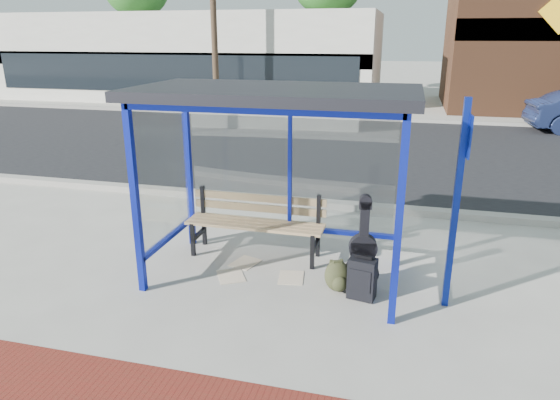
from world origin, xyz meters
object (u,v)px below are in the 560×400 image
(suitcase, at_px, (362,279))
(backpack, at_px, (338,277))
(guitar_bag, at_px, (363,256))
(bench, at_px, (256,220))

(suitcase, bearing_deg, backpack, 169.02)
(suitcase, relative_size, backpack, 1.44)
(suitcase, bearing_deg, guitar_bag, 106.41)
(bench, distance_m, backpack, 1.54)
(guitar_bag, bearing_deg, bench, 148.27)
(bench, relative_size, backpack, 5.02)
(suitcase, bearing_deg, bench, 160.40)
(bench, bearing_deg, backpack, -31.89)
(guitar_bag, distance_m, backpack, 0.40)
(bench, xyz_separation_m, guitar_bag, (1.55, -0.63, -0.10))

